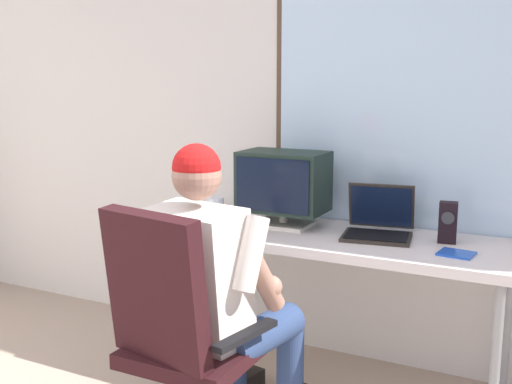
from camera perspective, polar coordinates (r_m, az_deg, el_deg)
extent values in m
cube|color=silver|center=(3.35, 5.23, 9.16)|extent=(5.59, 0.06, 2.84)
cube|color=#4C3828|center=(3.18, 12.29, 6.23)|extent=(1.26, 0.01, 1.35)
cube|color=silver|center=(3.18, 12.27, 6.23)|extent=(1.20, 0.02, 1.29)
cylinder|color=gray|center=(3.33, -9.73, -9.65)|extent=(0.04, 0.04, 0.71)
cylinder|color=gray|center=(2.75, 21.08, -14.68)|extent=(0.04, 0.04, 0.71)
cylinder|color=gray|center=(3.71, -5.22, -7.45)|extent=(0.04, 0.04, 0.71)
cylinder|color=gray|center=(3.20, 22.03, -11.16)|extent=(0.04, 0.04, 0.71)
cube|color=silver|center=(3.03, 5.91, -4.15)|extent=(1.82, 0.61, 0.04)
cube|color=black|center=(2.53, -5.57, -14.24)|extent=(0.47, 0.47, 0.06)
cube|color=black|center=(2.28, -9.25, -8.73)|extent=(0.46, 0.21, 0.56)
cube|color=black|center=(2.33, -0.93, -12.99)|extent=(0.11, 0.33, 0.02)
cube|color=black|center=(2.65, -9.69, -10.15)|extent=(0.11, 0.33, 0.02)
cylinder|color=navy|center=(2.59, 0.59, -12.88)|extent=(0.22, 0.43, 0.15)
cylinder|color=navy|center=(2.84, 3.14, -15.89)|extent=(0.12, 0.12, 0.46)
cylinder|color=navy|center=(2.78, -4.79, -11.25)|extent=(0.22, 0.43, 0.15)
cylinder|color=navy|center=(3.01, -2.04, -14.26)|extent=(0.12, 0.12, 0.46)
cube|color=black|center=(3.14, -1.28, -17.10)|extent=(0.14, 0.25, 0.08)
cube|color=silver|center=(2.45, -5.31, -7.63)|extent=(0.42, 0.33, 0.55)
sphere|color=#A27360|center=(2.36, -5.47, 1.50)|extent=(0.19, 0.19, 0.19)
sphere|color=red|center=(2.35, -5.48, 2.22)|extent=(0.19, 0.19, 0.19)
cylinder|color=silver|center=(2.31, -0.49, -5.66)|extent=(0.12, 0.19, 0.29)
cylinder|color=#A27360|center=(2.42, 0.83, -8.34)|extent=(0.11, 0.22, 0.26)
sphere|color=#A27360|center=(2.46, 1.38, -8.68)|extent=(0.09, 0.09, 0.09)
cylinder|color=silver|center=(2.60, -8.17, -3.96)|extent=(0.12, 0.20, 0.29)
cylinder|color=#A27360|center=(2.71, -6.00, -4.36)|extent=(0.11, 0.19, 0.27)
sphere|color=#A27360|center=(2.75, -4.72, -2.68)|extent=(0.09, 0.09, 0.09)
cube|color=beige|center=(3.16, 2.53, -2.94)|extent=(0.28, 0.22, 0.02)
cylinder|color=beige|center=(3.15, 2.54, -2.25)|extent=(0.04, 0.04, 0.06)
cube|color=black|center=(3.11, 2.56, 0.99)|extent=(0.43, 0.28, 0.30)
cube|color=black|center=(2.99, 1.47, 0.60)|extent=(0.38, 0.01, 0.26)
cube|color=#2A241F|center=(2.95, 11.00, -4.07)|extent=(0.35, 0.29, 0.02)
cube|color=black|center=(2.95, 11.01, -3.88)|extent=(0.31, 0.26, 0.00)
cube|color=#2A241F|center=(3.08, 11.42, -1.24)|extent=(0.32, 0.13, 0.22)
cube|color=#0F1933|center=(3.07, 11.40, -1.32)|extent=(0.30, 0.11, 0.20)
cylinder|color=silver|center=(3.12, -3.66, -3.22)|extent=(0.07, 0.07, 0.00)
cylinder|color=silver|center=(3.11, -3.67, -2.50)|extent=(0.01, 0.01, 0.08)
cylinder|color=silver|center=(3.10, -3.68, -1.15)|extent=(0.08, 0.08, 0.07)
cylinder|color=#5A111A|center=(3.10, -3.68, -1.58)|extent=(0.07, 0.07, 0.02)
cube|color=black|center=(2.94, 17.19, -2.68)|extent=(0.09, 0.08, 0.19)
cylinder|color=#333338|center=(2.90, 17.19, -2.30)|extent=(0.06, 0.01, 0.06)
cube|color=blue|center=(2.77, 17.90, -5.40)|extent=(0.16, 0.14, 0.01)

